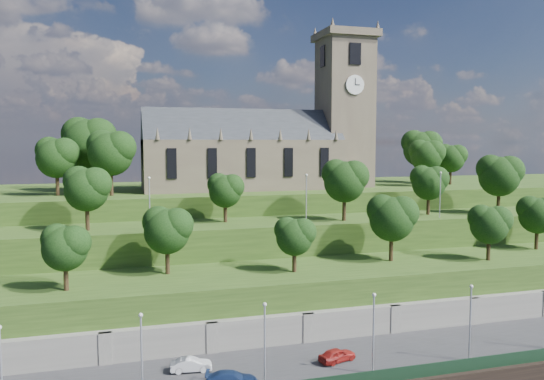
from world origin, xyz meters
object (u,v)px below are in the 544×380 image
object	(u,v)px
car_left	(337,355)
car_middle	(191,365)
car_right	(232,379)
church	(271,143)

from	to	relation	value
car_left	car_middle	distance (m)	13.62
car_middle	car_right	bearing A→B (deg)	-136.97
church	car_right	bearing A→B (deg)	-109.94
car_left	car_middle	size ratio (longest dim) A/B	1.00
church	car_middle	size ratio (longest dim) A/B	10.40
church	car_middle	bearing A→B (deg)	-115.46
church	car_middle	xyz separation A→B (m)	(-18.34, -38.52, -19.91)
car_left	car_middle	world-z (taller)	car_left
car_left	church	bearing A→B (deg)	-23.36
car_middle	car_right	distance (m)	4.90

